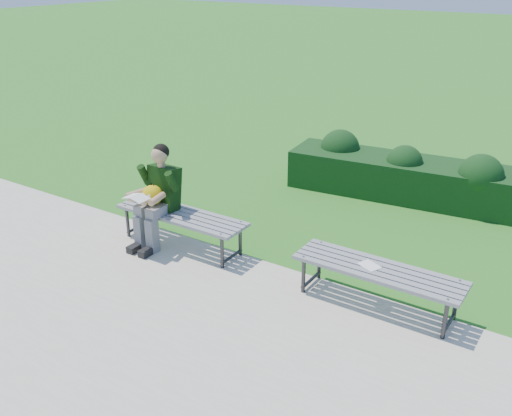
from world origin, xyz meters
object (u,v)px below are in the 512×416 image
Objects in this scene: bench_right at (378,273)px; bench_left at (181,217)px; seated_boy at (157,193)px; paper_sheet at (370,266)px; hedge at (405,174)px.

bench_left is at bearing -179.12° from bench_right.
bench_right is 1.37× the size of seated_boy.
bench_left is at bearing 17.93° from seated_boy.
seated_boy is 2.86m from paper_sheet.
bench_right is at bearing 0.88° from bench_left.
hedge is 13.87× the size of paper_sheet.
bench_left is 2.64m from bench_right.
hedge is at bearing 58.01° from seated_boy.
hedge reaches higher than bench_left.
seated_boy is (-2.09, -3.35, 0.34)m from hedge.
seated_boy is at bearing -121.99° from hedge.
hedge is 2.05× the size of bench_left.
bench_left reaches higher than paper_sheet.
bench_right is at bearing -0.00° from paper_sheet.
hedge is 2.05× the size of bench_right.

